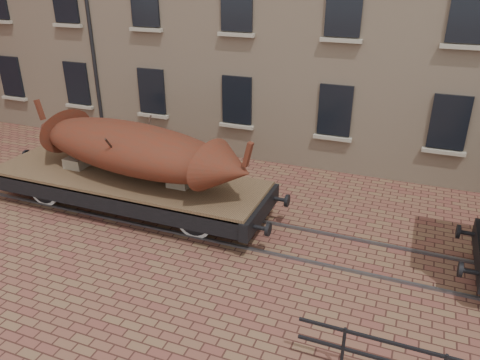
% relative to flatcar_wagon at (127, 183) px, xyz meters
% --- Properties ---
extents(ground, '(90.00, 90.00, 0.00)m').
position_rel_flatcar_wagon_xyz_m(ground, '(3.92, -0.00, -0.87)').
color(ground, brown).
extents(rail_track, '(30.00, 1.52, 0.06)m').
position_rel_flatcar_wagon_xyz_m(rail_track, '(3.92, -0.00, -0.84)').
color(rail_track, '#59595E').
rests_on(rail_track, ground).
extents(flatcar_wagon, '(9.20, 2.49, 1.39)m').
position_rel_flatcar_wagon_xyz_m(flatcar_wagon, '(0.00, 0.00, 0.00)').
color(flatcar_wagon, brown).
rests_on(flatcar_wagon, ground).
extents(iron_boat, '(7.57, 3.05, 1.78)m').
position_rel_flatcar_wagon_xyz_m(iron_boat, '(0.28, -0.00, 1.12)').
color(iron_boat, '#591E11').
rests_on(iron_boat, flatcar_wagon).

